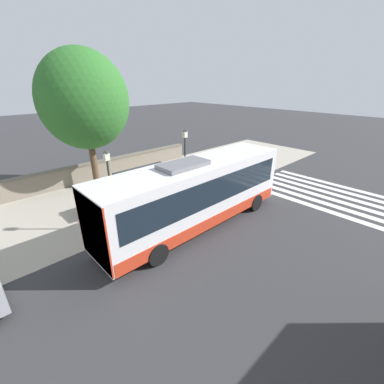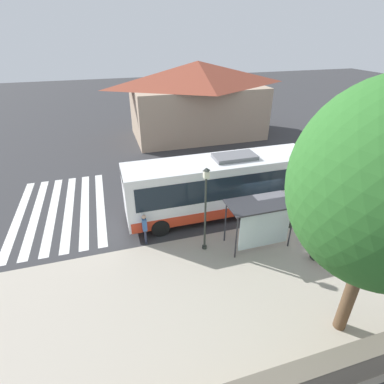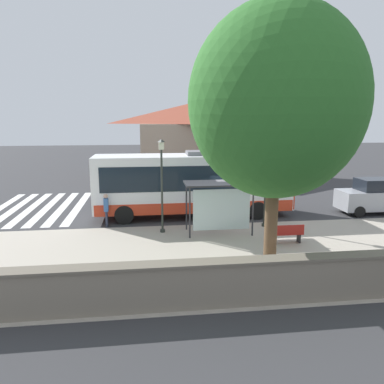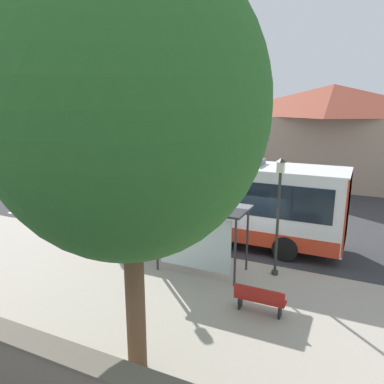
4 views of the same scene
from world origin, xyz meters
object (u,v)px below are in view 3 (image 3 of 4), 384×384
bus_shelter (220,192)px  pedestrian (106,208)px  bench (287,233)px  street_lamp_near (162,178)px  street_lamp_far (266,178)px  shade_tree (276,102)px  bus (194,183)px  parked_car_behind_bus (374,197)px

bus_shelter → pedestrian: bus_shelter is taller
bench → street_lamp_near: size_ratio=0.33×
street_lamp_far → shade_tree: size_ratio=0.47×
street_lamp_near → street_lamp_far: (0.36, -5.24, -0.16)m
street_lamp_near → shade_tree: size_ratio=0.50×
bus_shelter → shade_tree: shade_tree is taller
street_lamp_far → shade_tree: bearing=163.5°
bus_shelter → shade_tree: (-5.25, -0.71, 3.94)m
bus → bus_shelter: 3.59m
shade_tree → pedestrian: bearing=40.9°
pedestrian → parked_car_behind_bus: (0.89, -15.28, -0.03)m
bench → bus: bearing=33.2°
pedestrian → bus_shelter: bearing=-109.2°
pedestrian → bench: bearing=-114.4°
bench → street_lamp_near: (2.35, 5.39, 2.21)m
bus → street_lamp_near: size_ratio=2.42×
shade_tree → parked_car_behind_bus: bearing=-48.4°
pedestrian → street_lamp_far: bearing=-97.1°
pedestrian → shade_tree: shade_tree is taller
bench → street_lamp_far: bearing=3.2°
street_lamp_near → street_lamp_far: bearing=-86.1°
bus → street_lamp_near: bearing=146.8°
bench → street_lamp_far: (2.70, 0.15, 2.05)m
bus_shelter → street_lamp_far: street_lamp_far is taller
pedestrian → shade_tree: (-7.17, -6.21, 4.99)m
street_lamp_near → shade_tree: bearing=-149.5°
pedestrian → street_lamp_near: size_ratio=0.38×
bus → pedestrian: (-1.58, 4.72, -0.90)m
street_lamp_near → parked_car_behind_bus: (2.25, -12.49, -1.70)m
street_lamp_far → street_lamp_near: bearing=93.9°
bus_shelter → parked_car_behind_bus: bearing=-74.0°
bench → shade_tree: size_ratio=0.16×
bus → bench: bearing=-146.8°
street_lamp_far → pedestrian: bearing=82.9°
bus → bench: 6.49m
pedestrian → street_lamp_far: size_ratio=0.40×
bus → parked_car_behind_bus: 10.62m
bus → street_lamp_far: 4.25m
street_lamp_near → shade_tree: (-5.81, -3.42, 3.32)m
bus → parked_car_behind_bus: size_ratio=2.67×
bus → bus_shelter: (-3.50, -0.78, 0.15)m
bus → pedestrian: size_ratio=6.38×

